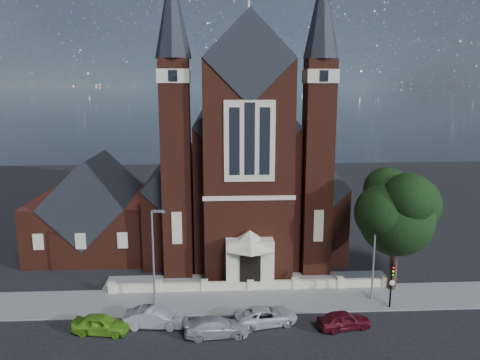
# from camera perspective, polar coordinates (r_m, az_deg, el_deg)

# --- Properties ---
(ground) EXTENTS (120.00, 120.00, 0.00)m
(ground) POSITION_cam_1_polar(r_m,az_deg,el_deg) (50.09, 0.51, -9.25)
(ground) COLOR black
(ground) RESTS_ON ground
(pavement_strip) EXTENTS (60.00, 5.00, 0.12)m
(pavement_strip) POSITION_cam_1_polar(r_m,az_deg,el_deg) (40.46, 1.47, -14.48)
(pavement_strip) COLOR slate
(pavement_strip) RESTS_ON ground
(forecourt_paving) EXTENTS (26.00, 3.00, 0.14)m
(forecourt_paving) POSITION_cam_1_polar(r_m,az_deg,el_deg) (44.08, 1.05, -12.22)
(forecourt_paving) COLOR slate
(forecourt_paving) RESTS_ON ground
(forecourt_wall) EXTENTS (24.00, 0.40, 0.90)m
(forecourt_wall) POSITION_cam_1_polar(r_m,az_deg,el_deg) (42.26, 1.25, -13.30)
(forecourt_wall) COLOR beige
(forecourt_wall) RESTS_ON ground
(church) EXTENTS (20.01, 34.90, 29.20)m
(church) POSITION_cam_1_polar(r_m,az_deg,el_deg) (55.62, 0.02, 1.58)
(church) COLOR #4D2014
(church) RESTS_ON ground
(parish_hall) EXTENTS (12.00, 12.20, 10.24)m
(parish_hall) POSITION_cam_1_polar(r_m,az_deg,el_deg) (53.25, -17.19, -3.98)
(parish_hall) COLOR #4D2014
(parish_hall) RESTS_ON ground
(street_tree) EXTENTS (6.40, 6.60, 10.70)m
(street_tree) POSITION_cam_1_polar(r_m,az_deg,el_deg) (41.98, 18.84, -3.99)
(street_tree) COLOR black
(street_tree) RESTS_ON ground
(street_lamp_left) EXTENTS (1.16, 0.22, 8.09)m
(street_lamp_left) POSITION_cam_1_polar(r_m,az_deg,el_deg) (38.41, -10.41, -8.67)
(street_lamp_left) COLOR gray
(street_lamp_left) RESTS_ON ground
(street_lamp_right) EXTENTS (1.16, 0.22, 8.09)m
(street_lamp_right) POSITION_cam_1_polar(r_m,az_deg,el_deg) (40.27, 16.18, -7.99)
(street_lamp_right) COLOR gray
(street_lamp_right) RESTS_ON ground
(traffic_signal) EXTENTS (0.28, 0.42, 4.00)m
(traffic_signal) POSITION_cam_1_polar(r_m,az_deg,el_deg) (39.90, 18.02, -11.38)
(traffic_signal) COLOR black
(traffic_signal) RESTS_ON ground
(car_lime_van) EXTENTS (4.34, 2.31, 1.41)m
(car_lime_van) POSITION_cam_1_polar(r_m,az_deg,el_deg) (36.86, -16.58, -16.49)
(car_lime_van) COLOR #5FA621
(car_lime_van) RESTS_ON ground
(car_silver_a) EXTENTS (4.54, 1.87, 1.46)m
(car_silver_a) POSITION_cam_1_polar(r_m,az_deg,el_deg) (36.80, -10.41, -16.18)
(car_silver_a) COLOR gray
(car_silver_a) RESTS_ON ground
(car_silver_b) EXTENTS (4.77, 2.24, 1.35)m
(car_silver_b) POSITION_cam_1_polar(r_m,az_deg,el_deg) (35.21, -2.91, -17.45)
(car_silver_b) COLOR #9C9EA3
(car_silver_b) RESTS_ON ground
(car_white_suv) EXTENTS (5.10, 3.10, 1.32)m
(car_white_suv) POSITION_cam_1_polar(r_m,az_deg,el_deg) (36.70, 3.19, -16.20)
(car_white_suv) COLOR silver
(car_white_suv) RESTS_ON ground
(car_dark_red) EXTENTS (4.19, 2.30, 1.35)m
(car_dark_red) POSITION_cam_1_polar(r_m,az_deg,el_deg) (36.86, 12.55, -16.32)
(car_dark_red) COLOR #510E19
(car_dark_red) RESTS_ON ground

